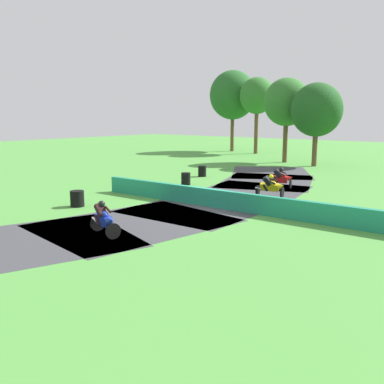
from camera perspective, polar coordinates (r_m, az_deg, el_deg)
name	(u,v)px	position (r m, az deg, el deg)	size (l,w,h in m)	color
ground_plane	(208,206)	(21.79, 2.12, -1.87)	(120.00, 120.00, 0.00)	#4C933D
track_asphalt	(183,202)	(22.75, -1.20, -1.35)	(11.40, 36.83, 0.01)	#3D3D42
safety_barrier	(304,211)	(19.25, 14.50, -2.43)	(0.30, 24.06, 0.90)	#1E8466
motorcycle_lead_blue	(104,219)	(16.73, -11.50, -3.46)	(1.70, 1.09, 1.43)	black
motorcycle_chase_yellow	(271,186)	(24.46, 10.31, 0.78)	(1.72, 1.05, 1.42)	black
motorcycle_trailing_red	(280,178)	(27.48, 11.53, 1.79)	(1.73, 1.17, 1.43)	black
tire_stack_mid_a	(77,199)	(22.37, -14.87, -0.85)	(0.69, 0.69, 0.80)	black
tire_stack_mid_b	(143,189)	(25.03, -6.44, 0.33)	(0.65, 0.65, 0.60)	black
tire_stack_far	(186,179)	(28.38, -0.82, 1.76)	(0.60, 0.60, 0.80)	black
tire_stack_extra_a	(202,171)	(32.23, 1.34, 2.75)	(0.60, 0.60, 0.80)	black
tree_far_left	(257,96)	(52.14, 8.55, 12.37)	(4.03, 4.03, 8.86)	brown
tree_far_right	(317,110)	(40.16, 16.07, 10.33)	(4.48, 4.48, 7.32)	brown
tree_mid_rise	(233,95)	(55.35, 5.39, 12.56)	(5.74, 5.74, 9.98)	brown
tree_behind_barrier	(287,102)	(42.80, 12.34, 11.44)	(4.31, 4.31, 7.99)	brown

